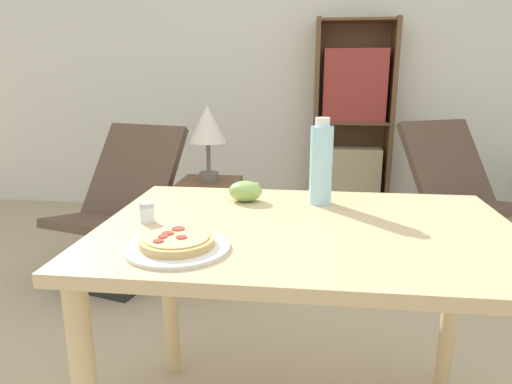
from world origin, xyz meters
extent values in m
cube|color=silver|center=(0.00, 2.62, 1.30)|extent=(8.00, 0.05, 2.60)
cube|color=#D1B27F|center=(0.03, -0.11, 0.76)|extent=(1.19, 0.81, 0.03)
cylinder|color=#D1B27F|center=(-0.50, 0.24, 0.37)|extent=(0.06, 0.06, 0.74)
cylinder|color=#D1B27F|center=(0.57, 0.24, 0.37)|extent=(0.06, 0.06, 0.74)
cylinder|color=white|center=(-0.29, -0.33, 0.78)|extent=(0.26, 0.26, 0.01)
cylinder|color=#DBB26B|center=(-0.29, -0.33, 0.79)|extent=(0.19, 0.19, 0.02)
cylinder|color=#EACC7A|center=(-0.29, -0.33, 0.81)|extent=(0.16, 0.16, 0.00)
cylinder|color=#A83328|center=(-0.27, -0.34, 0.81)|extent=(0.03, 0.03, 0.00)
cylinder|color=#A83328|center=(-0.30, -0.28, 0.81)|extent=(0.03, 0.03, 0.00)
cylinder|color=#A83328|center=(-0.31, -0.31, 0.81)|extent=(0.03, 0.03, 0.00)
cylinder|color=#A83328|center=(-0.32, -0.34, 0.81)|extent=(0.02, 0.02, 0.00)
cylinder|color=#A83328|center=(-0.32, -0.37, 0.81)|extent=(0.03, 0.03, 0.00)
ellipsoid|color=#93BC5B|center=(-0.18, 0.13, 0.81)|extent=(0.11, 0.09, 0.07)
sphere|color=#93BC5B|center=(-0.20, 0.16, 0.82)|extent=(0.02, 0.02, 0.02)
sphere|color=#93BC5B|center=(-0.20, 0.15, 0.79)|extent=(0.02, 0.02, 0.02)
sphere|color=#93BC5B|center=(-0.20, 0.12, 0.82)|extent=(0.03, 0.03, 0.03)
sphere|color=#93BC5B|center=(-0.14, 0.15, 0.82)|extent=(0.02, 0.02, 0.02)
sphere|color=#93BC5B|center=(-0.16, 0.12, 0.80)|extent=(0.03, 0.03, 0.03)
sphere|color=#93BC5B|center=(-0.19, 0.15, 0.82)|extent=(0.03, 0.03, 0.03)
sphere|color=#93BC5B|center=(-0.19, 0.11, 0.83)|extent=(0.03, 0.03, 0.03)
cylinder|color=#A3DBEA|center=(0.07, 0.13, 0.90)|extent=(0.08, 0.08, 0.26)
cylinder|color=white|center=(0.07, 0.13, 1.05)|extent=(0.05, 0.05, 0.03)
cylinder|color=white|center=(-0.44, -0.13, 0.80)|extent=(0.04, 0.04, 0.05)
cylinder|color=#B7B7BC|center=(-0.44, -0.13, 0.83)|extent=(0.04, 0.04, 0.01)
cube|color=black|center=(-1.11, 1.09, 0.05)|extent=(0.64, 0.67, 0.10)
cube|color=brown|center=(-1.11, 1.01, 0.36)|extent=(0.67, 0.63, 0.14)
cube|color=brown|center=(-1.05, 1.30, 0.60)|extent=(0.65, 0.54, 0.55)
cube|color=black|center=(1.06, 1.62, 0.05)|extent=(0.70, 0.72, 0.10)
cube|color=brown|center=(1.06, 1.55, 0.36)|extent=(0.72, 0.70, 0.14)
cube|color=brown|center=(0.96, 1.82, 0.60)|extent=(0.68, 0.61, 0.55)
cube|color=brown|center=(0.07, 2.47, 0.81)|extent=(0.04, 0.27, 1.61)
cube|color=brown|center=(0.67, 2.47, 0.81)|extent=(0.04, 0.27, 1.61)
cube|color=brown|center=(0.37, 2.59, 0.81)|extent=(0.63, 0.01, 1.61)
cube|color=brown|center=(0.37, 2.47, 0.02)|extent=(0.56, 0.26, 0.02)
cube|color=tan|center=(0.37, 2.45, 0.31)|extent=(0.49, 0.19, 0.57)
cube|color=brown|center=(0.37, 2.47, 0.81)|extent=(0.56, 0.26, 0.02)
cube|color=#99332D|center=(0.37, 2.45, 1.10)|extent=(0.49, 0.19, 0.57)
cube|color=brown|center=(0.37, 2.47, 1.59)|extent=(0.56, 0.26, 0.02)
cube|color=brown|center=(-0.54, 1.13, 0.30)|extent=(0.34, 0.34, 0.60)
cylinder|color=#665B51|center=(-0.54, 1.13, 0.62)|extent=(0.11, 0.11, 0.05)
cylinder|color=#665B51|center=(-0.54, 1.13, 0.74)|extent=(0.02, 0.02, 0.17)
cone|color=beige|center=(-0.54, 1.13, 0.93)|extent=(0.21, 0.21, 0.21)
camera|label=1|loc=(0.04, -1.36, 1.20)|focal=32.00mm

